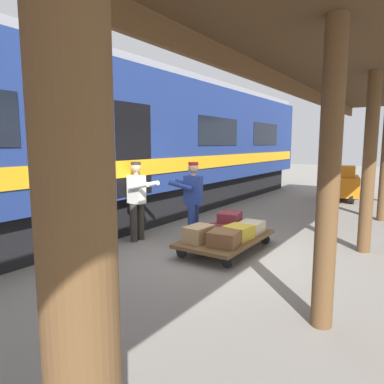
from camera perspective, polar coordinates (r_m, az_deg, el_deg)
name	(u,v)px	position (r m, az deg, el deg)	size (l,w,h in m)	color
ground_plane	(222,254)	(6.74, 4.91, -10.10)	(60.00, 60.00, 0.00)	gray
platform_canopy	(357,60)	(5.82, 25.43, 18.98)	(3.20, 17.39, 3.56)	brown
train_car	(88,145)	(8.79, -16.69, 7.47)	(3.03, 21.44, 4.00)	navy
luggage_cart	(226,239)	(6.89, 5.59, -7.64)	(1.18, 2.10, 0.28)	brown
suitcase_maroon_trunk	(214,231)	(6.98, 3.67, -6.35)	(0.46, 0.59, 0.17)	maroon
suitcase_red_plastic	(228,225)	(7.47, 5.90, -5.43)	(0.36, 0.54, 0.16)	#AD231E
suitcase_brown_leather	(224,239)	(6.23, 5.26, -7.64)	(0.50, 0.48, 0.27)	brown
suitcase_yellow_case	(238,232)	(6.73, 7.62, -6.57)	(0.46, 0.50, 0.25)	gold
suitcase_cream_canvas	(251,227)	(7.24, 9.64, -5.70)	(0.44, 0.54, 0.22)	beige
suitcase_tan_vintage	(199,234)	(6.49, 1.11, -6.86)	(0.38, 0.55, 0.30)	tan
suitcase_burgundy_valise	(230,217)	(7.45, 6.23, -4.07)	(0.43, 0.54, 0.20)	maroon
porter_in_overalls	(192,199)	(7.31, 0.07, -1.17)	(0.72, 0.52, 1.70)	navy
porter_by_door	(137,198)	(7.49, -8.98, -1.04)	(0.68, 0.44, 1.70)	#332D28
baggage_tug	(342,184)	(13.82, 23.38, 1.26)	(1.41, 1.88, 1.30)	orange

